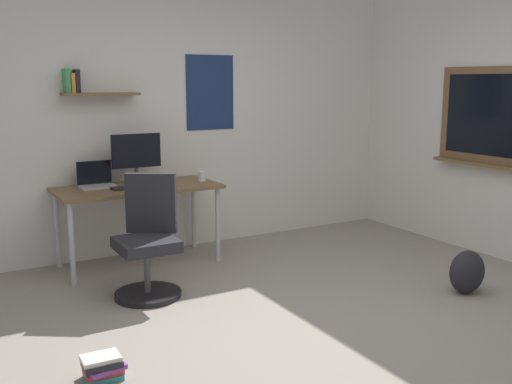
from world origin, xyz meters
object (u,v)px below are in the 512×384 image
keyboard (133,187)px  book_stack_on_floor (103,367)px  laptop (96,181)px  coffee_mug (202,176)px  desk (138,194)px  monitor_primary (136,155)px  office_chair (148,244)px  backpack (467,272)px  computer_mouse (162,184)px

keyboard → book_stack_on_floor: (-0.82, -1.87, -0.67)m
laptop → coffee_mug: 0.97m
desk → coffee_mug: bearing=-3.1°
coffee_mug → monitor_primary: bearing=166.4°
monitor_primary → book_stack_on_floor: size_ratio=1.90×
keyboard → coffee_mug: (0.70, 0.05, 0.04)m
office_chair → backpack: 2.53m
office_chair → backpack: bearing=-29.4°
office_chair → keyboard: office_chair is taller
monitor_primary → computer_mouse: size_ratio=4.46×
office_chair → keyboard: 0.79m
coffee_mug → book_stack_on_floor: 2.55m
office_chair → laptop: (-0.14, 0.94, 0.38)m
keyboard → backpack: 2.90m
office_chair → coffee_mug: (0.82, 0.75, 0.37)m
laptop → office_chair: bearing=-81.8°
book_stack_on_floor → coffee_mug: bearing=51.7°
monitor_primary → coffee_mug: 0.65m
laptop → computer_mouse: bearing=-24.3°
keyboard → desk: bearing=49.2°
keyboard → computer_mouse: bearing=0.0°
office_chair → laptop: size_ratio=3.06×
book_stack_on_floor → monitor_primary: bearing=65.8°
desk → monitor_primary: (0.04, 0.11, 0.34)m
office_chair → book_stack_on_floor: (-0.70, -1.17, -0.34)m
keyboard → computer_mouse: size_ratio=3.56×
monitor_primary → coffee_mug: monitor_primary is taller
computer_mouse → desk: bearing=157.9°
office_chair → coffee_mug: size_ratio=10.33×
laptop → backpack: bearing=-43.1°
office_chair → laptop: bearing=98.2°
keyboard → laptop: bearing=136.5°
desk → keyboard: (-0.07, -0.08, 0.08)m
backpack → book_stack_on_floor: 2.90m
office_chair → book_stack_on_floor: size_ratio=3.90×
computer_mouse → book_stack_on_floor: 2.27m
laptop → backpack: size_ratio=0.89×
laptop → coffee_mug: bearing=-11.4°
keyboard → monitor_primary: bearing=60.6°
backpack → book_stack_on_floor: size_ratio=1.43×
office_chair → laptop: 1.03m
desk → office_chair: bearing=-103.7°
monitor_primary → keyboard: size_ratio=1.25×
coffee_mug → book_stack_on_floor: size_ratio=0.38×
book_stack_on_floor → laptop: bearing=75.0°
desk → office_chair: (-0.19, -0.79, -0.25)m
office_chair → keyboard: size_ratio=2.57×
coffee_mug → office_chair: bearing=-137.4°
office_chair → desk: bearing=76.3°
keyboard → coffee_mug: 0.70m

